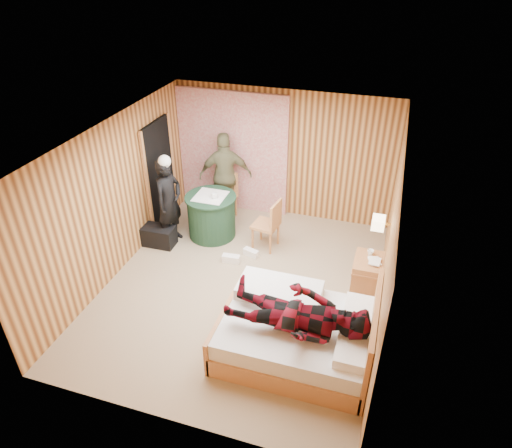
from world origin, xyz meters
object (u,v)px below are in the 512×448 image
(wall_lamp, at_px, (379,223))
(man_on_bed, at_px, (298,307))
(nightstand, at_px, (367,275))
(bed, at_px, (298,332))
(chair_near, at_px, (270,222))
(chair_far, at_px, (226,192))
(woman_standing, at_px, (169,202))
(duffel_bag, at_px, (157,236))
(man_at_table, at_px, (226,176))
(round_table, at_px, (212,215))

(wall_lamp, distance_m, man_on_bed, 1.88)
(man_on_bed, bearing_deg, wall_lamp, 65.32)
(nightstand, bearing_deg, bed, -116.54)
(bed, xyz_separation_m, chair_near, (-1.01, 2.20, 0.24))
(chair_far, bearing_deg, woman_standing, -113.60)
(chair_near, height_order, duffel_bag, chair_near)
(nightstand, relative_size, man_at_table, 0.36)
(chair_near, bearing_deg, woman_standing, -72.15)
(round_table, height_order, chair_near, chair_near)
(man_on_bed, bearing_deg, round_table, 130.77)
(bed, xyz_separation_m, round_table, (-2.15, 2.29, 0.11))
(man_at_table, distance_m, man_on_bed, 3.95)
(duffel_bag, xyz_separation_m, man_at_table, (0.83, 1.37, 0.68))
(round_table, distance_m, duffel_bag, 1.04)
(duffel_bag, height_order, man_on_bed, man_on_bed)
(nightstand, xyz_separation_m, man_at_table, (-2.90, 1.56, 0.55))
(round_table, height_order, man_on_bed, man_on_bed)
(round_table, bearing_deg, man_at_table, 90.00)
(wall_lamp, distance_m, round_table, 3.19)
(duffel_bag, height_order, man_at_table, man_at_table)
(man_at_table, bearing_deg, chair_far, 80.51)
(round_table, distance_m, man_at_table, 0.90)
(round_table, distance_m, man_on_bed, 3.37)
(wall_lamp, xyz_separation_m, bed, (-0.80, -1.46, -0.99))
(chair_near, distance_m, man_at_table, 1.47)
(wall_lamp, distance_m, bed, 1.93)
(nightstand, distance_m, round_table, 3.01)
(chair_far, distance_m, woman_standing, 1.30)
(chair_far, bearing_deg, wall_lamp, -21.62)
(duffel_bag, xyz_separation_m, man_on_bed, (3.00, -1.93, 0.78))
(chair_near, distance_m, man_on_bed, 2.67)
(woman_standing, distance_m, man_at_table, 1.32)
(chair_near, bearing_deg, man_at_table, -118.57)
(round_table, xyz_separation_m, man_on_bed, (2.17, -2.52, 0.54))
(bed, distance_m, man_on_bed, 0.69)
(chair_near, relative_size, man_at_table, 0.55)
(nightstand, height_order, chair_near, chair_near)
(round_table, relative_size, chair_far, 1.00)
(bed, distance_m, man_at_table, 3.79)
(chair_near, relative_size, duffel_bag, 1.48)
(bed, bearing_deg, round_table, 133.15)
(chair_near, relative_size, woman_standing, 0.59)
(nightstand, relative_size, man_on_bed, 0.35)
(round_table, height_order, duffel_bag, round_table)
(round_table, relative_size, man_on_bed, 0.53)
(chair_far, height_order, chair_near, chair_near)
(wall_lamp, height_order, round_table, wall_lamp)
(bed, bearing_deg, man_at_table, 124.99)
(nightstand, distance_m, man_at_table, 3.34)
(bed, relative_size, duffel_bag, 3.10)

